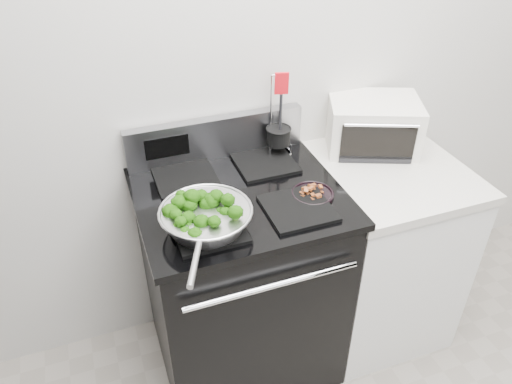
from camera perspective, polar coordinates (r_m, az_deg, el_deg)
name	(u,v)px	position (r m, az deg, el deg)	size (l,w,h in m)	color
back_wall	(281,54)	(2.11, 2.82, 15.43)	(4.00, 0.02, 2.70)	silver
gas_range	(241,279)	(2.22, -1.72, -9.96)	(0.79, 0.69, 1.13)	black
counter	(376,249)	(2.48, 13.60, -6.32)	(0.62, 0.68, 0.92)	white
skillet	(206,217)	(1.73, -5.74, -2.89)	(0.33, 0.50, 0.07)	silver
broccoli_pile	(206,212)	(1.72, -5.77, -2.34)	(0.26, 0.26, 0.09)	black
bacon_plate	(313,192)	(1.91, 6.49, 0.04)	(0.16, 0.16, 0.04)	black
utensil_holder	(278,140)	(2.14, 2.57, 5.94)	(0.12, 0.12, 0.37)	silver
toaster_oven	(373,124)	(2.30, 13.20, 7.53)	(0.47, 0.42, 0.22)	white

